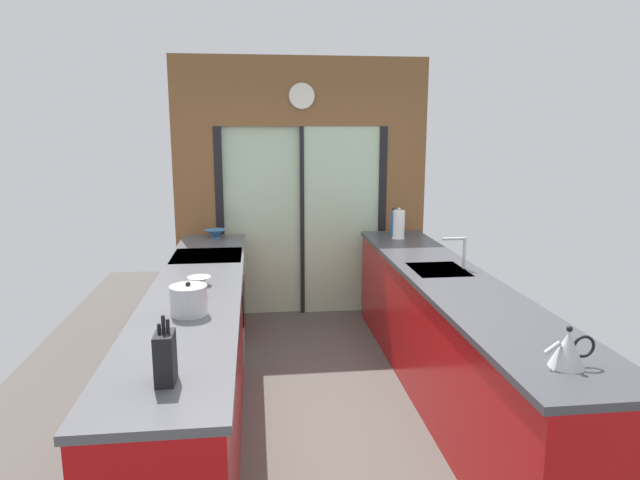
% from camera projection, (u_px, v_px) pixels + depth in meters
% --- Properties ---
extents(ground_plane, '(5.04, 7.60, 0.02)m').
position_uv_depth(ground_plane, '(322.00, 385.00, 4.43)').
color(ground_plane, '#4C4742').
extents(back_wall_unit, '(2.64, 0.12, 2.70)m').
position_uv_depth(back_wall_unit, '(302.00, 173.00, 5.89)').
color(back_wall_unit, brown).
rests_on(back_wall_unit, ground_plane).
extents(left_counter_run, '(0.62, 3.80, 0.92)m').
position_uv_depth(left_counter_run, '(197.00, 358.00, 3.78)').
color(left_counter_run, '#AD0C0F').
rests_on(left_counter_run, ground_plane).
extents(right_counter_run, '(0.62, 3.80, 0.92)m').
position_uv_depth(right_counter_run, '(449.00, 337.00, 4.16)').
color(right_counter_run, '#AD0C0F').
rests_on(right_counter_run, ground_plane).
extents(sink_faucet, '(0.19, 0.02, 0.25)m').
position_uv_depth(sink_faucet, '(460.00, 248.00, 4.29)').
color(sink_faucet, '#B7BABC').
rests_on(sink_faucet, right_counter_run).
extents(oven_range, '(0.60, 0.60, 0.92)m').
position_uv_depth(oven_range, '(209.00, 307.00, 4.87)').
color(oven_range, '#B7BABC').
rests_on(oven_range, ground_plane).
extents(mixing_bowl_near, '(0.15, 0.15, 0.06)m').
position_uv_depth(mixing_bowl_near, '(195.00, 292.00, 3.59)').
color(mixing_bowl_near, gray).
rests_on(mixing_bowl_near, left_counter_run).
extents(mixing_bowl_mid, '(0.16, 0.16, 0.06)m').
position_uv_depth(mixing_bowl_mid, '(199.00, 281.00, 3.86)').
color(mixing_bowl_mid, silver).
rests_on(mixing_bowl_mid, left_counter_run).
extents(mixing_bowl_far, '(0.22, 0.22, 0.08)m').
position_uv_depth(mixing_bowl_far, '(215.00, 233.00, 5.53)').
color(mixing_bowl_far, teal).
rests_on(mixing_bowl_far, left_counter_run).
extents(knife_block, '(0.08, 0.14, 0.30)m').
position_uv_depth(knife_block, '(165.00, 357.00, 2.37)').
color(knife_block, black).
rests_on(knife_block, left_counter_run).
extents(stock_pot, '(0.22, 0.22, 0.20)m').
position_uv_depth(stock_pot, '(189.00, 300.00, 3.24)').
color(stock_pot, '#B7BABC').
rests_on(stock_pot, left_counter_run).
extents(kettle, '(0.24, 0.16, 0.19)m').
position_uv_depth(kettle, '(568.00, 349.00, 2.53)').
color(kettle, '#B7BABC').
rests_on(kettle, right_counter_run).
extents(soap_bottle, '(0.05, 0.05, 0.27)m').
position_uv_depth(soap_bottle, '(393.00, 223.00, 5.68)').
color(soap_bottle, '#286BB7').
rests_on(soap_bottle, right_counter_run).
extents(paper_towel_roll, '(0.13, 0.13, 0.31)m').
position_uv_depth(paper_towel_roll, '(399.00, 225.00, 5.46)').
color(paper_towel_roll, '#B7BABC').
rests_on(paper_towel_roll, right_counter_run).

